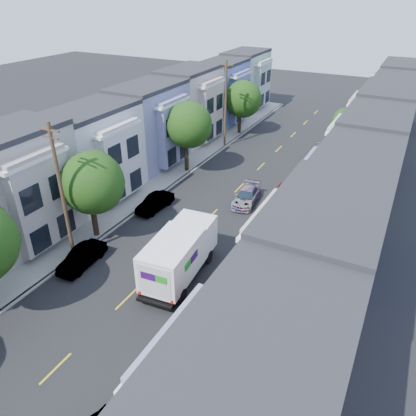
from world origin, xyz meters
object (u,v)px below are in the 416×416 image
at_px(tree_c, 92,183).
at_px(parked_right_b, 191,319).
at_px(parked_right_c, 285,196).
at_px(utility_pole_far, 225,104).
at_px(parked_left_d, 155,203).
at_px(fedex_truck, 179,253).
at_px(parked_left_c, 82,258).
at_px(utility_pole_near, 62,194).
at_px(lead_sedan, 246,196).
at_px(parked_right_d, 318,153).
at_px(tree_d, 188,125).
at_px(tree_far_r, 344,123).
at_px(tree_e, 242,99).

height_order(tree_c, parked_right_b, tree_c).
height_order(parked_right_b, parked_right_c, parked_right_b).
bearing_deg(utility_pole_far, tree_c, -90.00).
xyz_separation_m(parked_left_d, parked_right_b, (9.80, -10.89, 0.08)).
relative_size(fedex_truck, parked_left_c, 1.76).
distance_m(utility_pole_near, fedex_truck, 8.93).
relative_size(utility_pole_near, parked_left_c, 2.51).
height_order(fedex_truck, lead_sedan, fedex_truck).
xyz_separation_m(fedex_truck, parked_right_d, (3.05, 25.62, -1.26)).
bearing_deg(parked_left_d, parked_right_d, 66.74).
relative_size(tree_d, lead_sedan, 1.71).
bearing_deg(parked_right_c, tree_far_r, 78.59).
height_order(parked_left_c, parked_left_d, parked_left_c).
distance_m(tree_e, parked_right_b, 35.47).
bearing_deg(lead_sedan, parked_right_c, 21.88).
distance_m(tree_e, utility_pole_far, 5.18).
bearing_deg(utility_pole_near, parked_right_c, 53.59).
distance_m(utility_pole_far, parked_right_d, 12.14).
distance_m(tree_far_r, parked_right_c, 14.42).
relative_size(tree_d, tree_far_r, 1.37).
xyz_separation_m(utility_pole_far, parked_right_b, (11.20, -28.27, -4.41)).
distance_m(utility_pole_near, utility_pole_far, 26.00).
bearing_deg(parked_right_b, lead_sedan, 96.96).
distance_m(utility_pole_near, parked_right_d, 29.78).
relative_size(tree_c, parked_left_d, 1.80).
height_order(tree_e, utility_pole_near, utility_pole_near).
xyz_separation_m(utility_pole_near, parked_right_c, (11.20, 15.18, -4.49)).
distance_m(tree_c, parked_left_c, 5.50).
bearing_deg(utility_pole_near, tree_e, 90.00).
height_order(tree_e, lead_sedan, tree_e).
height_order(tree_d, utility_pole_near, utility_pole_near).
relative_size(tree_c, utility_pole_near, 0.71).
bearing_deg(parked_left_d, tree_d, 103.84).
distance_m(utility_pole_far, parked_right_b, 30.73).
bearing_deg(parked_left_d, parked_left_c, -85.47).
bearing_deg(parked_left_d, parked_right_b, -43.50).
height_order(tree_far_r, parked_left_c, tree_far_r).
distance_m(parked_left_c, parked_left_d, 9.18).
distance_m(utility_pole_far, lead_sedan, 15.57).
bearing_deg(parked_right_b, utility_pole_near, 164.26).
xyz_separation_m(tree_far_r, utility_pole_near, (-13.19, -29.09, 1.22)).
bearing_deg(parked_right_b, utility_pole_far, 107.35).
distance_m(utility_pole_far, parked_left_c, 26.97).
bearing_deg(tree_e, fedex_truck, -74.58).
bearing_deg(parked_right_c, parked_right_b, -93.25).
relative_size(tree_d, parked_right_b, 1.64).
distance_m(tree_c, tree_d, 14.32).
bearing_deg(fedex_truck, tree_e, 100.34).
distance_m(tree_e, parked_right_d, 12.53).
xyz_separation_m(tree_c, parked_left_d, (1.40, 5.76, -4.09)).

